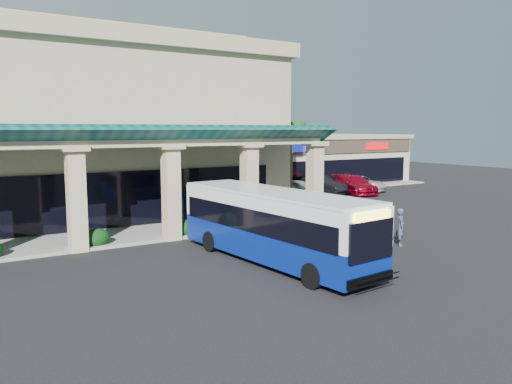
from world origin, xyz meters
TOP-DOWN VIEW (x-y plane):
  - ground at (0.00, 0.00)m, footprint 110.00×110.00m
  - main_building at (-8.00, 16.00)m, footprint 30.80×14.80m
  - arcade at (-8.00, 6.80)m, footprint 30.00×6.20m
  - strip_mall at (18.00, 24.00)m, footprint 22.50×12.50m
  - palm_0 at (8.50, 11.00)m, footprint 2.40×2.40m
  - palm_1 at (9.50, 14.00)m, footprint 2.40×2.40m
  - broadleaf_tree at (7.50, 19.00)m, footprint 2.60×2.60m
  - transit_bus at (-1.13, -1.00)m, footprint 3.38×10.80m
  - pedestrian at (5.61, -1.72)m, footprint 0.75×0.77m
  - car_silver at (11.55, 14.25)m, footprint 3.24×4.66m
  - car_white at (14.18, 14.70)m, footprint 2.68×5.14m
  - car_red at (17.09, 13.63)m, footprint 3.36×5.71m
  - car_gray at (18.81, 14.61)m, footprint 3.30×5.19m

SIDE VIEW (x-z plane):
  - ground at x=0.00m, z-range 0.00..0.00m
  - car_gray at x=18.81m, z-range 0.00..1.33m
  - car_silver at x=11.55m, z-range 0.00..1.47m
  - car_red at x=17.09m, z-range 0.00..1.55m
  - car_white at x=14.18m, z-range 0.00..1.61m
  - pedestrian at x=5.61m, z-range 0.00..1.77m
  - transit_bus at x=-1.13m, z-range 0.00..2.97m
  - broadleaf_tree at x=7.50m, z-range 0.00..4.81m
  - strip_mall at x=18.00m, z-range 0.00..4.90m
  - arcade at x=-8.00m, z-range 0.00..5.70m
  - palm_1 at x=9.50m, z-range 0.00..5.80m
  - palm_0 at x=8.50m, z-range 0.00..6.60m
  - main_building at x=-8.00m, z-range 0.00..11.35m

